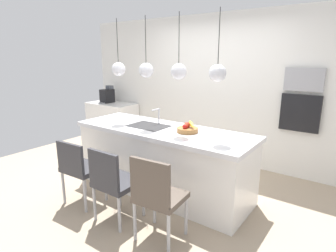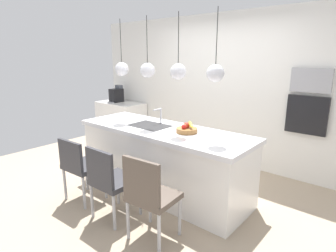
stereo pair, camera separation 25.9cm
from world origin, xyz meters
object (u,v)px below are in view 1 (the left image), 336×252
at_px(chair_near, 79,167).
at_px(chair_middle, 114,180).
at_px(microwave, 304,79).
at_px(fruit_bowl, 187,129).
at_px(oven, 300,113).
at_px(chair_far, 157,194).
at_px(coffee_machine, 107,95).

xyz_separation_m(chair_near, chair_middle, (0.64, -0.01, -0.00)).
bearing_deg(microwave, fruit_bowl, -124.00).
height_order(fruit_bowl, chair_middle, fruit_bowl).
xyz_separation_m(fruit_bowl, oven, (1.04, 1.54, 0.08)).
relative_size(fruit_bowl, microwave, 0.51).
bearing_deg(chair_near, oven, 50.63).
bearing_deg(chair_far, microwave, 72.69).
bearing_deg(chair_far, coffee_machine, 145.06).
height_order(oven, chair_near, oven).
bearing_deg(chair_near, fruit_bowl, 43.46).
bearing_deg(chair_far, fruit_bowl, 104.89).
bearing_deg(oven, chair_far, -107.31).
xyz_separation_m(oven, chair_middle, (-1.40, -2.50, -0.54)).
distance_m(coffee_machine, chair_middle, 3.40).
xyz_separation_m(fruit_bowl, chair_middle, (-0.37, -0.97, -0.46)).
bearing_deg(chair_middle, oven, 60.70).
distance_m(microwave, chair_near, 3.39).
bearing_deg(coffee_machine, chair_middle, -41.06).
bearing_deg(fruit_bowl, chair_near, -136.54).
bearing_deg(chair_near, microwave, 50.63).
bearing_deg(chair_far, chair_middle, -180.00).
distance_m(fruit_bowl, chair_near, 1.46).
relative_size(coffee_machine, oven, 0.68).
bearing_deg(fruit_bowl, coffee_machine, 156.85).
bearing_deg(oven, chair_near, -129.37).
distance_m(chair_near, chair_middle, 0.64).
height_order(coffee_machine, chair_middle, coffee_machine).
height_order(microwave, chair_far, microwave).
distance_m(microwave, chair_middle, 3.05).
bearing_deg(microwave, chair_far, -107.31).
bearing_deg(coffee_machine, oven, 4.32).
xyz_separation_m(fruit_bowl, chair_far, (0.26, -0.97, -0.44)).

